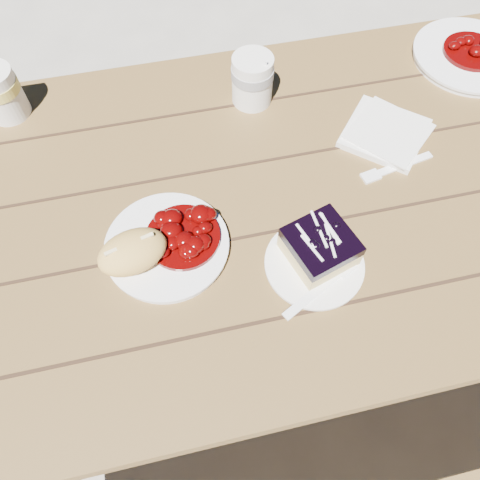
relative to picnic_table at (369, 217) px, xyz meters
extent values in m
plane|color=#9A968B|center=(0.00, 0.00, -0.59)|extent=(60.00, 60.00, 0.00)
cube|color=brown|center=(0.00, 0.00, 0.14)|extent=(2.00, 0.80, 0.05)
cube|color=brown|center=(-0.88, -0.32, -0.24)|extent=(0.07, 0.07, 0.70)
cube|color=brown|center=(-0.88, 0.32, -0.24)|extent=(0.07, 0.07, 0.70)
cube|color=brown|center=(0.00, 0.65, -0.15)|extent=(1.80, 0.25, 0.04)
cube|color=brown|center=(-0.80, 0.65, -0.38)|extent=(0.06, 0.06, 0.42)
cylinder|color=white|center=(-0.44, -0.07, 0.17)|extent=(0.21, 0.21, 0.02)
ellipsoid|color=#D9AB53|center=(-0.50, -0.09, 0.21)|extent=(0.13, 0.11, 0.06)
cylinder|color=white|center=(-0.20, -0.16, 0.17)|extent=(0.16, 0.16, 0.01)
cube|color=#E3CB7C|center=(-0.19, -0.15, 0.19)|extent=(0.13, 0.13, 0.03)
cube|color=black|center=(-0.19, -0.15, 0.22)|extent=(0.13, 0.13, 0.02)
cylinder|color=white|center=(-0.21, 0.25, 0.21)|extent=(0.08, 0.08, 0.10)
cube|color=white|center=(0.03, 0.09, 0.17)|extent=(0.21, 0.21, 0.01)
cylinder|color=white|center=(0.30, 0.27, 0.17)|extent=(0.25, 0.25, 0.02)
cylinder|color=white|center=(-0.72, 0.32, 0.21)|extent=(0.08, 0.08, 0.10)
camera|label=1|loc=(-0.40, -0.48, 0.88)|focal=35.00mm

